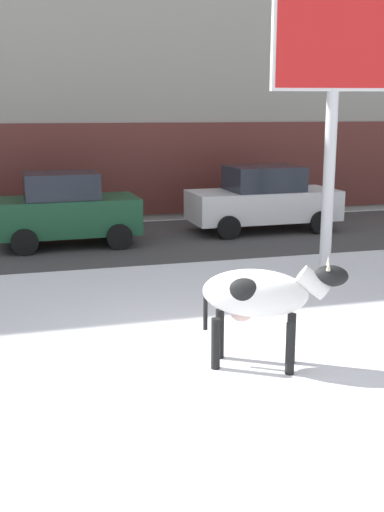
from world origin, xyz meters
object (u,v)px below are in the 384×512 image
(car_white_sedan, at_px, (263,199))
(car_darkgreen_hatchback, at_px, (67,210))
(billboard, at_px, (335,61))
(pedestrian_by_cars, at_px, (163,191))
(cow_holstein, at_px, (259,295))

(car_white_sedan, bearing_deg, car_darkgreen_hatchback, -174.37)
(billboard, relative_size, car_white_sedan, 1.31)
(billboard, height_order, pedestrian_by_cars, billboard)
(billboard, xyz_separation_m, car_darkgreen_hatchback, (-4.94, 4.43, -3.39))
(cow_holstein, height_order, pedestrian_by_cars, pedestrian_by_cars)
(cow_holstein, relative_size, car_white_sedan, 0.44)
(car_darkgreen_hatchback, height_order, pedestrian_by_cars, car_darkgreen_hatchback)
(car_white_sedan, distance_m, pedestrian_by_cars, 3.54)
(car_white_sedan, bearing_deg, billboard, -96.99)
(cow_holstein, height_order, billboard, billboard)
(car_darkgreen_hatchback, height_order, car_white_sedan, car_darkgreen_hatchback)
(billboard, relative_size, car_darkgreen_hatchback, 1.58)
(car_darkgreen_hatchback, xyz_separation_m, pedestrian_by_cars, (3.29, 3.27, -0.05))
(cow_holstein, distance_m, billboard, 6.27)
(cow_holstein, bearing_deg, car_white_sedan, 67.58)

